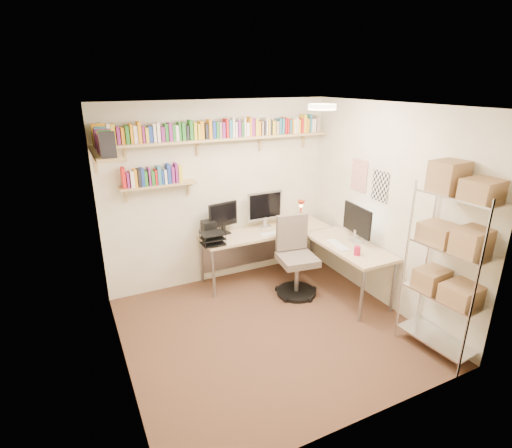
% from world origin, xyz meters
% --- Properties ---
extents(ground, '(3.20, 3.20, 0.00)m').
position_xyz_m(ground, '(0.00, 0.00, 0.00)').
color(ground, '#46321E').
rests_on(ground, ground).
extents(room_shell, '(3.24, 3.04, 2.52)m').
position_xyz_m(room_shell, '(0.00, 0.00, 1.55)').
color(room_shell, beige).
rests_on(room_shell, ground).
extents(wall_shelves, '(3.12, 1.09, 0.80)m').
position_xyz_m(wall_shelves, '(-0.45, 1.29, 2.02)').
color(wall_shelves, tan).
rests_on(wall_shelves, ground).
extents(corner_desk, '(2.02, 1.88, 1.26)m').
position_xyz_m(corner_desk, '(0.63, 0.97, 0.72)').
color(corner_desk, tan).
rests_on(corner_desk, ground).
extents(office_chair, '(0.56, 0.57, 1.06)m').
position_xyz_m(office_chair, '(0.71, 0.63, 0.45)').
color(office_chair, black).
rests_on(office_chair, ground).
extents(wire_rack, '(0.45, 0.81, 2.02)m').
position_xyz_m(wire_rack, '(1.42, -1.10, 1.26)').
color(wire_rack, silver).
rests_on(wire_rack, ground).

